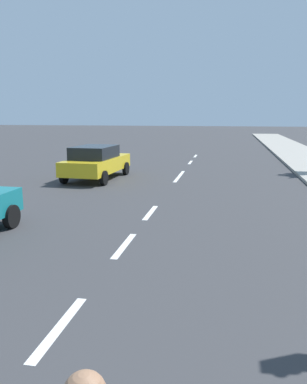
% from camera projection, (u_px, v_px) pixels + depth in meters
% --- Properties ---
extents(ground_plane, '(160.00, 160.00, 0.00)m').
position_uv_depth(ground_plane, '(175.00, 181.00, 17.88)').
color(ground_plane, '#38383A').
extents(lane_stripe_2, '(0.16, 1.80, 0.01)m').
position_uv_depth(lane_stripe_2, '(60.00, 327.00, 5.68)').
color(lane_stripe_2, white).
rests_on(lane_stripe_2, ground).
extents(lane_stripe_3, '(0.16, 1.80, 0.01)m').
position_uv_depth(lane_stripe_3, '(124.00, 245.00, 9.18)').
color(lane_stripe_3, white).
rests_on(lane_stripe_3, ground).
extents(lane_stripe_4, '(0.16, 1.80, 0.01)m').
position_uv_depth(lane_stripe_4, '(150.00, 213.00, 12.22)').
color(lane_stripe_4, white).
rests_on(lane_stripe_4, ground).
extents(lane_stripe_5, '(0.16, 1.80, 0.01)m').
position_uv_depth(lane_stripe_5, '(177.00, 179.00, 18.45)').
color(lane_stripe_5, white).
rests_on(lane_stripe_5, ground).
extents(lane_stripe_6, '(0.16, 1.80, 0.01)m').
position_uv_depth(lane_stripe_6, '(181.00, 174.00, 20.16)').
color(lane_stripe_6, white).
rests_on(lane_stripe_6, ground).
extents(lane_stripe_7, '(0.16, 1.80, 0.01)m').
position_uv_depth(lane_stripe_7, '(190.00, 162.00, 24.76)').
color(lane_stripe_7, white).
rests_on(lane_stripe_7, ground).
extents(lane_stripe_8, '(0.16, 1.80, 0.01)m').
position_uv_depth(lane_stripe_8, '(195.00, 156.00, 28.45)').
color(lane_stripe_8, white).
rests_on(lane_stripe_8, ground).
extents(parked_car_yellow, '(2.27, 4.58, 1.57)m').
position_uv_depth(parked_car_yellow, '(96.00, 161.00, 18.34)').
color(parked_car_yellow, gold).
rests_on(parked_car_yellow, ground).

